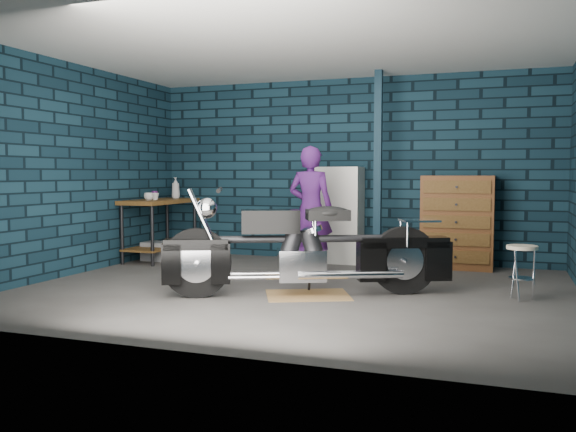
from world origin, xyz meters
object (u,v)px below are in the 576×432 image
at_px(workbench, 160,230).
at_px(storage_bin, 159,251).
at_px(tool_chest, 457,222).
at_px(motorcycle, 308,242).
at_px(locker, 339,215).
at_px(person, 311,209).
at_px(shop_stool, 521,273).

bearing_deg(workbench, storage_bin, -77.30).
bearing_deg(workbench, tool_chest, 8.35).
bearing_deg(tool_chest, motorcycle, -118.64).
bearing_deg(storage_bin, workbench, 102.70).
bearing_deg(storage_bin, locker, 15.47).
distance_m(workbench, person, 2.52).
bearing_deg(tool_chest, workbench, -171.65).
bearing_deg(tool_chest, locker, 180.00).
height_order(workbench, locker, locker).
relative_size(storage_bin, locker, 0.32).
xyz_separation_m(motorcycle, storage_bin, (-2.91, 1.76, -0.44)).
relative_size(tool_chest, shop_stool, 2.25).
distance_m(storage_bin, locker, 2.74).
xyz_separation_m(motorcycle, tool_chest, (1.35, 2.47, 0.06)).
relative_size(workbench, locker, 1.00).
distance_m(storage_bin, shop_stool, 5.19).
bearing_deg(locker, storage_bin, -164.53).
bearing_deg(person, motorcycle, 108.62).
bearing_deg(tool_chest, storage_bin, -170.45).
relative_size(locker, shop_stool, 2.47).
height_order(locker, tool_chest, locker).
xyz_separation_m(workbench, tool_chest, (4.28, 0.63, 0.18)).
bearing_deg(storage_bin, motorcycle, -31.15).
relative_size(motorcycle, locker, 1.87).
bearing_deg(workbench, shop_stool, -14.71).
xyz_separation_m(workbench, person, (2.47, -0.31, 0.37)).
xyz_separation_m(workbench, shop_stool, (5.06, -1.33, -0.17)).
relative_size(motorcycle, storage_bin, 5.85).
bearing_deg(motorcycle, locker, 72.86).
xyz_separation_m(person, locker, (0.13, 0.94, -0.13)).
distance_m(person, tool_chest, 2.04).
bearing_deg(locker, person, -98.13).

